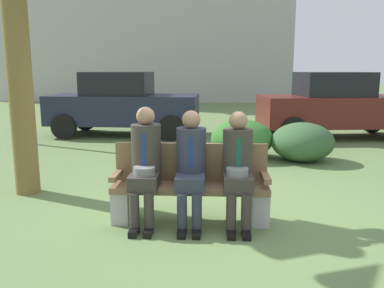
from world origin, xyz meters
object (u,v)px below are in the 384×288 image
Objects in this scene: seated_man_middle at (191,162)px; seated_man_right at (238,163)px; parked_car_near at (123,104)px; shrub_mid_lawn at (302,142)px; street_lamp at (22,42)px; park_bench at (191,186)px; parked_car_far at (336,105)px; seated_man_left at (145,160)px; shrub_near_bench at (242,139)px.

seated_man_right is (0.53, -0.01, -0.01)m from seated_man_middle.
seated_man_right is 6.72m from parked_car_near.
parked_car_near reaches higher than shrub_mid_lawn.
street_lamp is (-1.95, -1.38, 1.53)m from parked_car_near.
parked_car_near is 1.01× the size of street_lamp.
parked_car_far is at bearing 59.93° from park_bench.
seated_man_left is at bearing -166.07° from park_bench.
shrub_near_bench is at bearing 169.52° from shrub_mid_lawn.
parked_car_near is (-2.13, 6.04, 0.42)m from park_bench.
seated_man_left is 0.52m from seated_man_middle.
park_bench is 0.44× the size of parked_car_far.
shrub_near_bench is 5.46m from street_lamp.
shrub_mid_lawn is (1.99, 3.17, -0.04)m from park_bench.
park_bench is 3.49m from shrub_near_bench.
parked_car_near is (-2.97, 2.66, 0.45)m from shrub_near_bench.
street_lamp is (-7.50, -1.25, 1.53)m from parked_car_far.
parked_car_far is 7.76m from street_lamp.
parked_car_far reaches higher than seated_man_middle.
seated_man_left is at bearing -123.07° from parked_car_far.
seated_man_left reaches higher than shrub_near_bench.
park_bench is 3.75m from shrub_mid_lawn.
street_lamp is (-4.09, 4.78, 1.64)m from seated_man_middle.
park_bench is at bearing 94.61° from seated_man_middle.
park_bench is at bearing -122.13° from shrub_mid_lawn.
street_lamp is at bearing 131.22° from park_bench.
shrub_near_bench is at bearing 76.01° from park_bench.
street_lamp reaches higher than seated_man_middle.
seated_man_right is at bearing -0.23° from seated_man_left.
shrub_mid_lawn is 0.30× the size of parked_car_far.
parked_car_far is (2.58, 2.52, 0.45)m from shrub_near_bench.
park_bench is 0.62m from seated_man_left.
shrub_near_bench is (0.84, 3.38, -0.03)m from park_bench.
seated_man_middle is at bearing -70.86° from parked_car_near.
parked_car_near is at bearing 178.65° from parked_car_far.
park_bench is at bearing -48.78° from street_lamp.
parked_car_near reaches higher than shrub_near_bench.
seated_man_right reaches higher than shrub_near_bench.
seated_man_middle is at bearing -85.39° from park_bench.
street_lamp is (-4.62, 4.79, 1.65)m from seated_man_right.
parked_car_near is 2.84m from street_lamp.
shrub_mid_lawn is (2.50, 3.30, -0.37)m from seated_man_left.
street_lamp is (-6.07, 1.49, 2.00)m from shrub_mid_lawn.
street_lamp is (-3.58, 4.79, 1.63)m from seated_man_left.
seated_man_middle is 0.33× the size of parked_car_near.
seated_man_left is 3.78m from shrub_near_bench.
seated_man_middle is (0.52, 0.00, -0.02)m from seated_man_left.
park_bench is 6.42m from parked_car_near.
park_bench is at bearing 166.39° from seated_man_right.
seated_man_right is 6.69m from parked_car_far.
seated_man_middle is at bearing -119.49° from parked_car_far.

